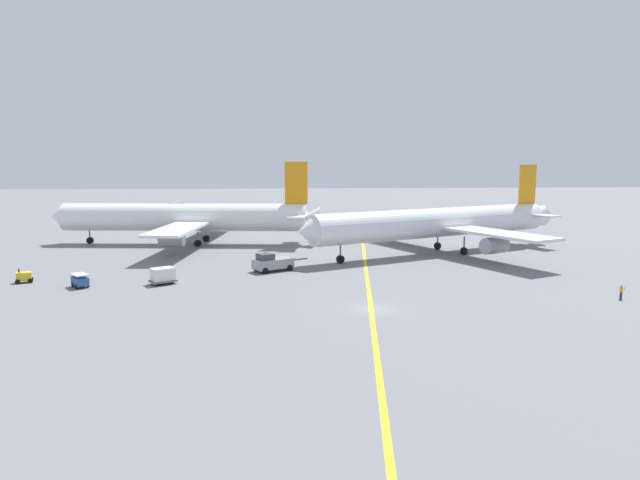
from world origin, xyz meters
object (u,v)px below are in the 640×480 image
Objects in this scene: gse_gpu_cart_small at (24,277)px; pushback_tug at (272,262)px; ground_crew_marshaller_foreground at (621,292)px; gse_container_dolly_flat at (163,275)px; airliner_being_pushed at (439,223)px; gse_baggage_cart_near_cluster at (80,280)px; jet_bridge at (175,212)px; airliner_at_gate_left at (187,218)px.

pushback_tug is at bearing 9.00° from gse_gpu_cart_small.
gse_container_dolly_flat is at bearing 167.22° from ground_crew_marshaller_foreground.
airliner_being_pushed reaches higher than ground_crew_marshaller_foreground.
gse_gpu_cart_small is 9.04m from gse_baggage_cart_near_cluster.
airliner_being_pushed is 2.63× the size of jet_bridge.
gse_container_dolly_flat is 2.29× the size of ground_crew_marshaller_foreground.
jet_bridge is (-52.68, 38.03, -0.92)m from airliner_being_pushed.
pushback_tug is 2.70× the size of gse_baggage_cart_near_cluster.
gse_gpu_cart_small is (-15.93, -33.77, -4.43)m from airliner_at_gate_left.
jet_bridge is at bearing 89.19° from gse_baggage_cart_near_cluster.
airliner_at_gate_left is 13.74× the size of gse_container_dolly_flat.
gse_gpu_cart_small is at bearing -171.00° from pushback_tug.
airliner_being_pushed reaches higher than gse_baggage_cart_near_cluster.
jet_bridge reaches higher than gse_gpu_cart_small.
jet_bridge reaches higher than ground_crew_marshaller_foreground.
gse_baggage_cart_near_cluster is 10.25m from gse_container_dolly_flat.
gse_baggage_cart_near_cluster is 0.81× the size of gse_container_dolly_flat.
airliner_at_gate_left is 75.44m from ground_crew_marshaller_foreground.
airliner_at_gate_left is 17.03× the size of gse_baggage_cart_near_cluster.
gse_gpu_cart_small is (-32.81, -5.20, -0.49)m from pushback_tug.
gse_baggage_cart_near_cluster is at bearing -157.32° from airliner_being_pushed.
gse_gpu_cart_small reaches higher than ground_crew_marshaller_foreground.
pushback_tug is (-29.13, -13.84, -4.09)m from airliner_being_pushed.
pushback_tug reaches higher than gse_container_dolly_flat.
gse_baggage_cart_near_cluster reaches higher than ground_crew_marshaller_foreground.
gse_gpu_cart_small is 0.81× the size of gse_baggage_cart_near_cluster.
airliner_being_pushed is at bearing 26.23° from gse_container_dolly_flat.
airliner_at_gate_left is 1.04× the size of airliner_being_pushed.
pushback_tug reaches higher than gse_gpu_cart_small.
pushback_tug is 16.08m from gse_container_dolly_flat.
gse_container_dolly_flat reaches higher than ground_crew_marshaller_foreground.
jet_bridge is (-6.68, 23.30, -0.77)m from airliner_at_gate_left.
airliner_at_gate_left reaches higher than pushback_tug.
ground_crew_marshaller_foreground is at bearing -71.09° from airliner_being_pushed.
gse_baggage_cart_near_cluster is (8.40, -3.34, 0.07)m from gse_gpu_cart_small.
gse_gpu_cart_small is 0.65× the size of gse_container_dolly_flat.
ground_crew_marshaller_foreground is at bearing -11.37° from gse_gpu_cart_small.
gse_container_dolly_flat is 56.32m from ground_crew_marshaller_foreground.
pushback_tug is at bearing -65.58° from jet_bridge.
gse_container_dolly_flat is at bearing 5.70° from gse_baggage_cart_near_cluster.
airliner_at_gate_left is at bearing 94.21° from gse_container_dolly_flat.
airliner_at_gate_left is 37.60m from gse_gpu_cart_small.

